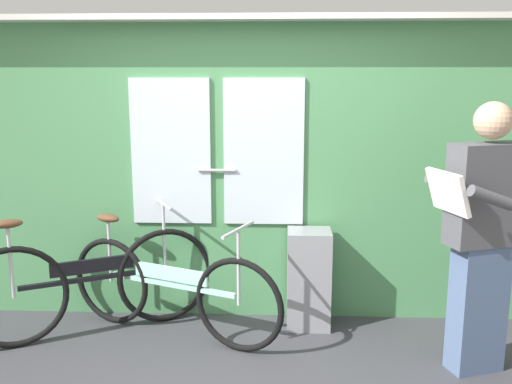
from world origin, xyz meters
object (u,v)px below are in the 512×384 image
object	(u,v)px
bicycle_near_door	(170,289)
passenger_reading_newspaper	(482,234)
bicycle_leaning_behind	(92,283)
trash_bin_by_wall	(309,279)

from	to	relation	value
bicycle_near_door	passenger_reading_newspaper	world-z (taller)	passenger_reading_newspaper
bicycle_near_door	bicycle_leaning_behind	world-z (taller)	bicycle_leaning_behind
bicycle_near_door	trash_bin_by_wall	xyz separation A→B (m)	(1.01, 0.21, 0.01)
passenger_reading_newspaper	trash_bin_by_wall	xyz separation A→B (m)	(-1.03, 0.61, -0.54)
bicycle_near_door	trash_bin_by_wall	bearing A→B (deg)	34.54
bicycle_leaning_behind	bicycle_near_door	bearing A→B (deg)	-27.62
bicycle_leaning_behind	passenger_reading_newspaper	distance (m)	2.69
bicycle_leaning_behind	passenger_reading_newspaper	size ratio (longest dim) A/B	0.95
bicycle_leaning_behind	trash_bin_by_wall	distance (m)	1.59
bicycle_near_door	trash_bin_by_wall	size ratio (longest dim) A/B	2.19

